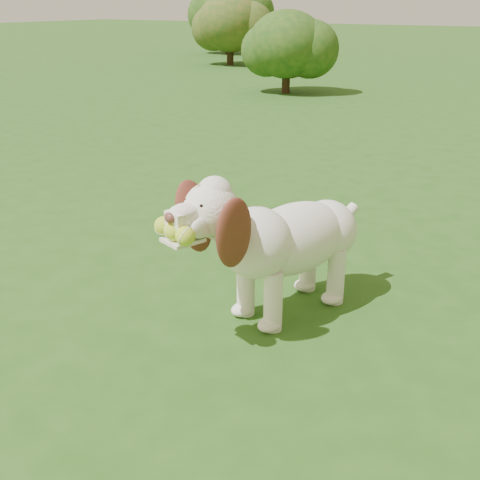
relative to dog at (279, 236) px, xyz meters
The scene contains 5 objects.
ground 0.87m from the dog, 52.61° to the left, with size 80.00×80.00×0.00m, color #254E16.
dog is the anchor object (origin of this frame).
shrub_a 8.03m from the dog, 117.24° to the left, with size 1.33×1.33×1.38m.
shrub_g 16.55m from the dog, 123.49° to the left, with size 2.09×2.09×2.17m.
shrub_e 13.02m from the dog, 123.51° to the left, with size 1.64×1.64×1.70m.
Camera 1 is at (0.81, -3.02, 1.49)m, focal length 45.00 mm.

